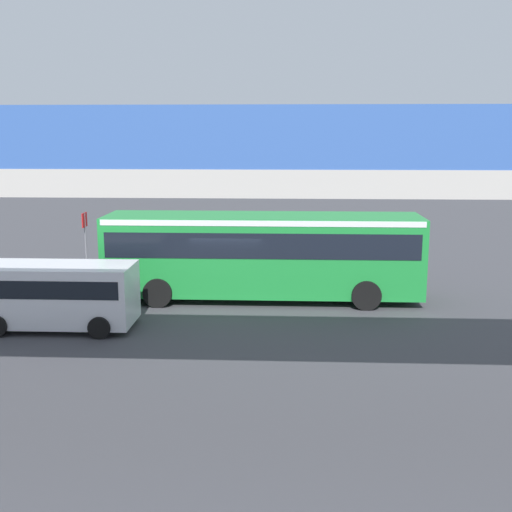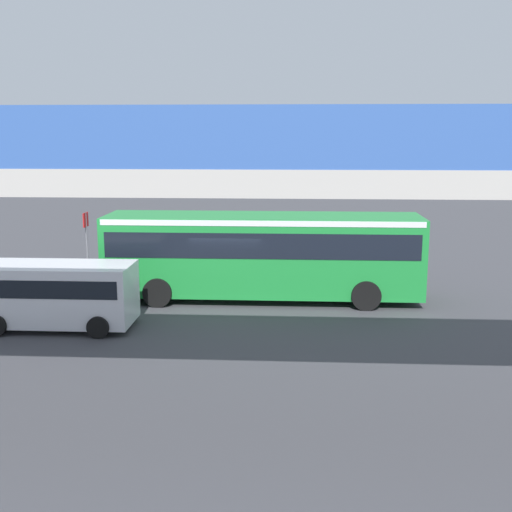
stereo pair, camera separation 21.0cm
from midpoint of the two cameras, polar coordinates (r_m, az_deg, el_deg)
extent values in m
plane|color=#424247|center=(23.27, -2.79, -4.07)|extent=(80.00, 80.00, 0.00)
cube|color=#1E8C38|center=(23.08, 0.35, 0.20)|extent=(11.50, 2.55, 2.86)
cube|color=black|center=(22.99, 0.35, 1.46)|extent=(11.04, 2.59, 0.90)
cube|color=white|center=(22.87, 0.35, 3.43)|extent=(11.27, 2.58, 0.20)
cube|color=black|center=(23.96, -13.57, 1.12)|extent=(0.04, 2.24, 1.20)
cylinder|color=black|center=(22.56, -9.19, -3.32)|extent=(1.04, 0.30, 1.04)
cylinder|color=black|center=(24.99, -8.00, -1.87)|extent=(1.04, 0.30, 1.04)
cylinder|color=black|center=(22.25, 9.73, -3.55)|extent=(1.04, 0.30, 1.04)
cylinder|color=black|center=(24.71, 9.03, -2.05)|extent=(1.04, 0.30, 1.04)
cube|color=silver|center=(20.77, -17.86, -3.29)|extent=(4.80, 1.95, 1.86)
cube|color=black|center=(20.69, -17.92, -2.33)|extent=(4.42, 1.98, 0.56)
cylinder|color=black|center=(22.43, -20.68, -4.48)|extent=(0.68, 0.22, 0.68)
cylinder|color=black|center=(19.58, -14.35, -6.33)|extent=(0.68, 0.22, 0.68)
cylinder|color=black|center=(21.37, -12.83, -4.78)|extent=(0.68, 0.22, 0.68)
cylinder|color=slate|center=(27.54, -15.42, 0.91)|extent=(0.08, 0.08, 2.80)
cube|color=red|center=(27.38, -15.54, 3.18)|extent=(0.04, 0.60, 0.60)
cube|color=silver|center=(25.82, 11.13, -2.73)|extent=(2.00, 0.20, 0.01)
cube|color=silver|center=(25.54, 2.21, -2.67)|extent=(2.00, 0.20, 0.01)
cube|color=silver|center=(25.89, -6.69, -2.56)|extent=(2.00, 0.20, 0.01)
cube|color=silver|center=(26.83, -15.15, -2.39)|extent=(2.00, 0.20, 0.01)
cube|color=#B2ADA5|center=(12.42, -7.53, 7.00)|extent=(31.39, 2.60, 0.50)
cube|color=#3359A5|center=(13.63, -6.68, 10.75)|extent=(31.39, 0.08, 1.10)
cube|color=#3359A5|center=(11.17, -8.79, 10.62)|extent=(31.39, 0.08, 1.10)
camera|label=1|loc=(0.11, -90.26, -0.05)|focal=44.01mm
camera|label=2|loc=(0.11, 89.74, 0.05)|focal=44.01mm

